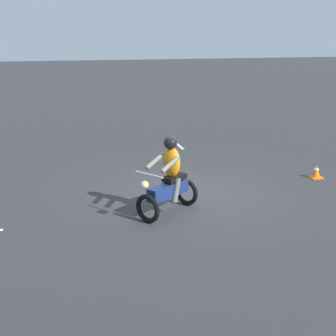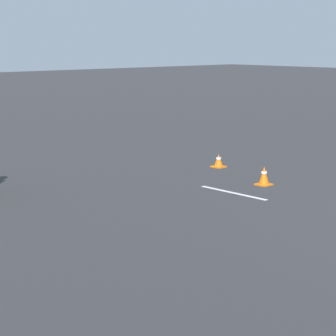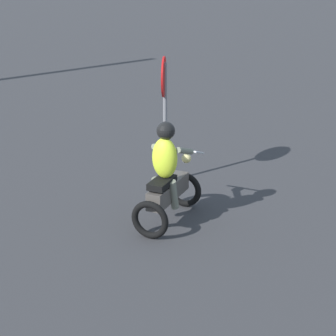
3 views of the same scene
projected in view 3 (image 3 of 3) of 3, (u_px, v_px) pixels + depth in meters
name	position (u px, v px, depth m)	size (l,w,h in m)	color
motorcycle_rider_background	(167.00, 179.00, 10.07)	(1.55, 1.04, 1.66)	black
stop_sign	(164.00, 95.00, 11.34)	(0.70, 0.08, 2.30)	slate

